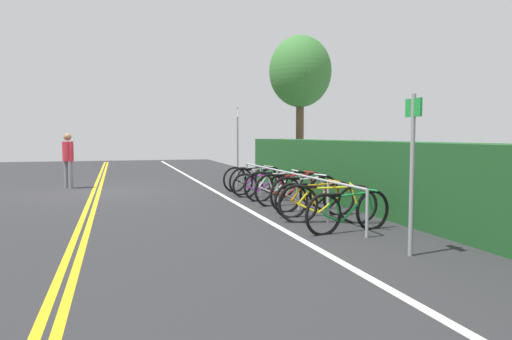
{
  "coord_description": "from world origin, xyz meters",
  "views": [
    {
      "loc": [
        14.42,
        0.57,
        1.6
      ],
      "look_at": [
        5.65,
        3.11,
        0.95
      ],
      "focal_mm": 33.93,
      "sensor_mm": 36.0,
      "label": 1
    }
  ],
  "objects": [
    {
      "name": "hedge_backdrop",
      "position": [
        5.58,
        5.98,
        0.74
      ],
      "size": [
        16.25,
        1.04,
        1.48
      ],
      "primitive_type": "cube",
      "color": "#1C4C21",
      "rests_on": "ground_plane"
    },
    {
      "name": "bicycle_7",
      "position": [
        6.37,
        4.26,
        0.36
      ],
      "size": [
        0.7,
        1.72,
        0.76
      ],
      "color": "black",
      "rests_on": "ground_plane"
    },
    {
      "name": "bicycle_5",
      "position": [
        4.88,
        4.43,
        0.37
      ],
      "size": [
        0.49,
        1.71,
        0.79
      ],
      "color": "black",
      "rests_on": "ground_plane"
    },
    {
      "name": "bicycle_2",
      "position": [
        2.55,
        4.21,
        0.31
      ],
      "size": [
        0.57,
        1.57,
        0.68
      ],
      "color": "black",
      "rests_on": "ground_plane"
    },
    {
      "name": "bicycle_6",
      "position": [
        5.61,
        4.35,
        0.34
      ],
      "size": [
        0.46,
        1.75,
        0.73
      ],
      "color": "black",
      "rests_on": "ground_plane"
    },
    {
      "name": "bicycle_3",
      "position": [
        3.26,
        4.4,
        0.37
      ],
      "size": [
        0.46,
        1.78,
        0.78
      ],
      "color": "black",
      "rests_on": "ground_plane"
    },
    {
      "name": "centre_line_yellow_outer",
      "position": [
        0.0,
        0.08,
        0.0
      ],
      "size": [
        31.59,
        0.1,
        0.0
      ],
      "primitive_type": "cube",
      "color": "gold",
      "rests_on": "ground_plane"
    },
    {
      "name": "bicycle_8",
      "position": [
        7.23,
        4.26,
        0.34
      ],
      "size": [
        0.51,
        1.71,
        0.73
      ],
      "color": "black",
      "rests_on": "ground_plane"
    },
    {
      "name": "bicycle_4",
      "position": [
        4.04,
        4.44,
        0.37
      ],
      "size": [
        0.46,
        1.87,
        0.79
      ],
      "color": "black",
      "rests_on": "ground_plane"
    },
    {
      "name": "bike_rack",
      "position": [
        4.08,
        4.33,
        0.59
      ],
      "size": [
        7.3,
        0.05,
        0.78
      ],
      "color": "#9EA0A5",
      "rests_on": "ground_plane"
    },
    {
      "name": "sign_post_near",
      "position": [
        -0.42,
        4.26,
        1.48
      ],
      "size": [
        0.36,
        0.06,
        2.48
      ],
      "color": "gray",
      "rests_on": "ground_plane"
    },
    {
      "name": "bike_lane_stripe_white",
      "position": [
        0.0,
        3.28,
        0.0
      ],
      "size": [
        31.59,
        0.12,
        0.0
      ],
      "primitive_type": "cube",
      "color": "white",
      "rests_on": "ground_plane"
    },
    {
      "name": "centre_line_yellow_inner",
      "position": [
        0.0,
        -0.08,
        0.0
      ],
      "size": [
        31.59,
        0.1,
        0.0
      ],
      "primitive_type": "cube",
      "color": "gold",
      "rests_on": "ground_plane"
    },
    {
      "name": "ground_plane",
      "position": [
        0.0,
        0.0,
        -0.03
      ],
      "size": [
        35.1,
        12.92,
        0.05
      ],
      "primitive_type": "cube",
      "color": "#2B2B2D"
    },
    {
      "name": "bicycle_1",
      "position": [
        1.71,
        4.27,
        0.37
      ],
      "size": [
        0.64,
        1.71,
        0.78
      ],
      "color": "black",
      "rests_on": "ground_plane"
    },
    {
      "name": "bicycle_0",
      "position": [
        0.98,
        4.3,
        0.36
      ],
      "size": [
        0.48,
        1.72,
        0.76
      ],
      "color": "black",
      "rests_on": "ground_plane"
    },
    {
      "name": "pedestrian",
      "position": [
        -1.14,
        -0.82,
        0.96
      ],
      "size": [
        0.43,
        0.32,
        1.67
      ],
      "color": "slate",
      "rests_on": "ground_plane"
    },
    {
      "name": "tree_near_left",
      "position": [
        -2.07,
        7.01,
        3.87
      ],
      "size": [
        2.24,
        2.24,
        5.19
      ],
      "color": "brown",
      "rests_on": "ground_plane"
    },
    {
      "name": "sign_post_far",
      "position": [
        8.9,
        4.32,
        1.3
      ],
      "size": [
        0.36,
        0.06,
        2.14
      ],
      "color": "gray",
      "rests_on": "ground_plane"
    }
  ]
}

